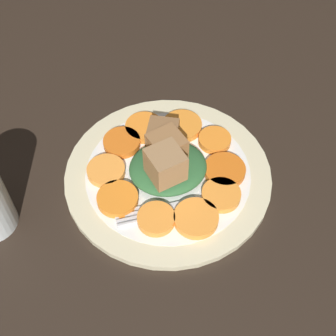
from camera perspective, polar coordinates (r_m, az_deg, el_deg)
name	(u,v)px	position (r cm, az deg, el deg)	size (l,w,h in cm)	color
table_slab	(168,181)	(70.24, 0.00, -1.54)	(120.00, 120.00, 2.00)	black
plate	(168,175)	(69.02, 0.00, -0.80)	(30.36, 30.36, 1.05)	beige
carrot_slice_0	(122,142)	(71.77, -5.65, 3.12)	(5.68, 5.68, 1.11)	orange
carrot_slice_1	(106,171)	(68.63, -7.56, -0.31)	(5.58, 5.58, 1.11)	#F9953A
carrot_slice_2	(118,199)	(65.56, -6.16, -3.75)	(5.81, 5.81, 1.11)	orange
carrot_slice_3	(156,219)	(63.45, -1.45, -6.21)	(5.17, 5.17, 1.11)	orange
carrot_slice_4	(196,218)	(63.60, 3.44, -6.13)	(6.14, 6.14, 1.11)	orange
carrot_slice_5	(221,195)	(65.96, 6.50, -3.28)	(5.52, 5.52, 1.11)	orange
carrot_slice_6	(225,170)	(68.57, 6.92, -0.28)	(6.08, 6.08, 1.11)	orange
carrot_slice_7	(215,140)	(72.09, 5.71, 3.41)	(5.01, 5.01, 1.11)	orange
carrot_slice_8	(182,126)	(73.74, 1.74, 5.16)	(6.18, 6.18, 1.11)	orange
carrot_slice_9	(144,127)	(73.58, -2.93, 4.97)	(5.91, 5.91, 1.11)	orange
center_pile	(167,159)	(66.38, -0.13, 1.05)	(11.35, 10.83, 6.95)	#2D6033
fork	(175,206)	(64.95, 0.91, -4.65)	(17.85, 2.35, 0.40)	silver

